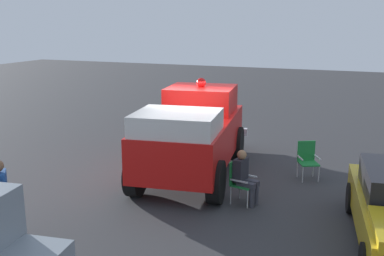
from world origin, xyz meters
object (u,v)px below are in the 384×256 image
Objects in this scene: vintage_fire_truck at (194,132)px; spectator_standing at (0,196)px; lawn_chair_by_car at (307,157)px; spectator_seated at (244,175)px; lawn_chair_near_truck at (239,178)px.

vintage_fire_truck reaches higher than spectator_standing.
spectator_seated is at bearing -25.31° from lawn_chair_by_car.
lawn_chair_near_truck is at bearing -28.10° from lawn_chair_by_car.
spectator_standing is at bearing -44.97° from lawn_chair_near_truck.
vintage_fire_truck is at bearing 160.20° from spectator_standing.
spectator_seated is at bearing 133.80° from spectator_standing.
lawn_chair_by_car is at bearing 140.71° from spectator_standing.
vintage_fire_truck is 6.08× the size of lawn_chair_by_car.
spectator_seated reaches higher than lawn_chair_by_car.
lawn_chair_near_truck is 0.79× the size of spectator_seated.
spectator_seated is at bearing 49.86° from vintage_fire_truck.
lawn_chair_by_car is 7.73m from spectator_standing.
spectator_seated is (0.03, 0.13, 0.11)m from lawn_chair_near_truck.
lawn_chair_near_truck is at bearing 48.41° from vintage_fire_truck.
spectator_standing is (5.98, -4.89, 0.37)m from lawn_chair_by_car.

